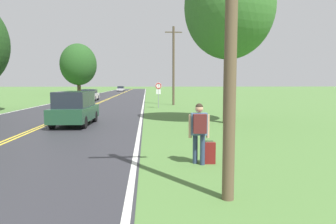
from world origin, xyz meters
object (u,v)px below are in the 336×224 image
object	(u,v)px
car_silver_sedan_mid_far	(121,89)
hitchhiker_person	(199,127)
car_dark_green_van_approaching	(75,108)
suitcase	(208,153)
tree_mid_treeline	(78,65)
tree_behind_sign	(229,8)
car_white_sedan_mid_near	(90,95)
traffic_sign	(158,89)

from	to	relation	value
car_silver_sedan_mid_far	hitchhiker_person	bearing A→B (deg)	-171.01
car_dark_green_van_approaching	car_silver_sedan_mid_far	bearing A→B (deg)	-175.30
suitcase	tree_mid_treeline	distance (m)	58.24
tree_behind_sign	tree_mid_treeline	bearing A→B (deg)	111.92
hitchhiker_person	car_dark_green_van_approaching	xyz separation A→B (m)	(-5.47, 8.50, -0.11)
suitcase	car_white_sedan_mid_near	distance (m)	32.99
traffic_sign	tree_mid_treeline	bearing A→B (deg)	112.93
traffic_sign	tree_behind_sign	distance (m)	12.41
suitcase	car_white_sedan_mid_near	world-z (taller)	car_white_sedan_mid_near
car_silver_sedan_mid_far	car_dark_green_van_approaching	bearing A→B (deg)	-174.68
hitchhiker_person	car_silver_sedan_mid_far	bearing A→B (deg)	9.23
hitchhiker_person	suitcase	world-z (taller)	hitchhiker_person
tree_behind_sign	car_white_sedan_mid_near	world-z (taller)	tree_behind_sign
hitchhiker_person	suitcase	xyz separation A→B (m)	(0.27, 0.06, -0.76)
traffic_sign	car_silver_sedan_mid_far	world-z (taller)	traffic_sign
traffic_sign	car_white_sedan_mid_near	bearing A→B (deg)	125.58
hitchhiker_person	car_silver_sedan_mid_far	distance (m)	78.94
car_silver_sedan_mid_far	suitcase	bearing A→B (deg)	-170.81
tree_mid_treeline	hitchhiker_person	bearing A→B (deg)	-74.34
hitchhiker_person	traffic_sign	bearing A→B (deg)	3.91
tree_behind_sign	car_silver_sedan_mid_far	bearing A→B (deg)	99.84
hitchhiker_person	tree_mid_treeline	xyz separation A→B (m)	(-15.64, 55.77, 5.12)
hitchhiker_person	tree_mid_treeline	bearing A→B (deg)	18.46
suitcase	tree_mid_treeline	xyz separation A→B (m)	(-15.91, 55.72, 5.88)
hitchhiker_person	tree_mid_treeline	size ratio (longest dim) A/B	0.17
hitchhiker_person	suitcase	distance (m)	0.81
tree_mid_treeline	traffic_sign	bearing A→B (deg)	-67.07
tree_mid_treeline	car_silver_sedan_mid_far	bearing A→B (deg)	73.30
hitchhiker_person	traffic_sign	xyz separation A→B (m)	(-0.38, 19.71, 0.71)
traffic_sign	hitchhiker_person	bearing A→B (deg)	-88.89
suitcase	car_dark_green_van_approaching	xyz separation A→B (m)	(-5.75, 8.44, 0.66)
car_white_sedan_mid_near	car_silver_sedan_mid_far	distance (m)	46.73
tree_behind_sign	car_dark_green_van_approaching	xyz separation A→B (m)	(-8.71, -0.36, -5.64)
traffic_sign	car_silver_sedan_mid_far	bearing A→B (deg)	98.19
tree_behind_sign	car_silver_sedan_mid_far	xyz separation A→B (m)	(-12.07, 69.59, -5.86)
hitchhiker_person	suitcase	size ratio (longest dim) A/B	2.59
car_dark_green_van_approaching	tree_mid_treeline	bearing A→B (deg)	-165.91
hitchhiker_person	tree_behind_sign	world-z (taller)	tree_behind_sign
tree_mid_treeline	car_dark_green_van_approaching	distance (m)	48.64
traffic_sign	car_dark_green_van_approaching	world-z (taller)	traffic_sign
hitchhiker_person	car_dark_green_van_approaching	size ratio (longest dim) A/B	0.41
hitchhiker_person	car_white_sedan_mid_near	size ratio (longest dim) A/B	0.39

